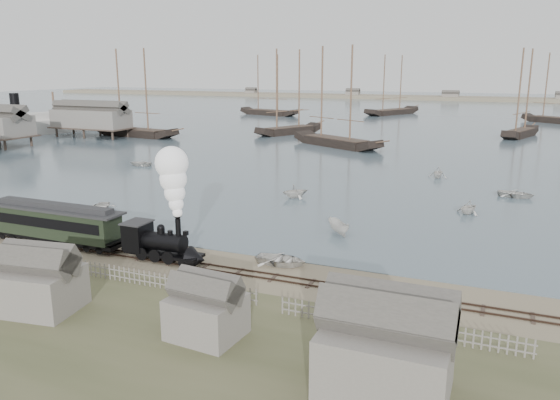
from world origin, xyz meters
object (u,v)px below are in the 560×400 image
at_px(locomotive, 170,212).
at_px(passenger_coach, 56,222).
at_px(beached_dinghy, 281,260).
at_px(steamship, 16,114).

distance_m(locomotive, passenger_coach, 12.33).
height_order(locomotive, beached_dinghy, locomotive).
height_order(passenger_coach, beached_dinghy, passenger_coach).
relative_size(beached_dinghy, steamship, 0.09).
relative_size(locomotive, steamship, 0.20).
xyz_separation_m(locomotive, passenger_coach, (-12.15, -0.00, -2.13)).
relative_size(passenger_coach, steamship, 0.31).
height_order(passenger_coach, steamship, steamship).
distance_m(locomotive, steamship, 101.22).
relative_size(locomotive, beached_dinghy, 2.17).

